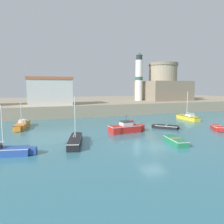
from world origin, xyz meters
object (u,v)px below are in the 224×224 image
at_px(dinghy_green_0, 175,141).
at_px(sailboat_orange_1, 22,125).
at_px(fortress, 163,87).
at_px(sailboat_black_6, 75,141).
at_px(dinghy_black_2, 166,127).
at_px(motorboat_red_8, 126,128).
at_px(sailboat_blue_5, 0,151).
at_px(harbor_shed_near_wharf, 49,91).
at_px(sailboat_yellow_4, 188,117).
at_px(lighthouse, 139,78).
at_px(dinghy_red_3, 218,128).
at_px(mooring_buoy, 131,121).

xyz_separation_m(dinghy_green_0, sailboat_orange_1, (-16.07, 15.86, 0.14)).
bearing_deg(sailboat_orange_1, fortress, 26.72).
relative_size(sailboat_black_6, fortress, 0.49).
xyz_separation_m(dinghy_black_2, motorboat_red_8, (-6.66, -0.34, 0.32)).
height_order(sailboat_blue_5, sailboat_black_6, sailboat_black_6).
bearing_deg(sailboat_black_6, sailboat_blue_5, -168.80).
bearing_deg(harbor_shed_near_wharf, fortress, 12.19).
bearing_deg(sailboat_orange_1, sailboat_yellow_4, -4.49).
bearing_deg(dinghy_green_0, fortress, 58.70).
bearing_deg(motorboat_red_8, dinghy_green_0, -70.14).
relative_size(fortress, lighthouse, 0.95).
relative_size(sailboat_orange_1, dinghy_black_2, 1.85).
bearing_deg(dinghy_red_3, sailboat_orange_1, 156.34).
bearing_deg(sailboat_black_6, motorboat_red_8, 27.03).
distance_m(dinghy_green_0, sailboat_orange_1, 22.59).
distance_m(dinghy_red_3, fortress, 32.60).
height_order(dinghy_black_2, mooring_buoy, mooring_buoy).
relative_size(dinghy_green_0, sailboat_yellow_4, 0.72).
distance_m(motorboat_red_8, mooring_buoy, 8.05).
bearing_deg(dinghy_black_2, dinghy_green_0, -117.72).
bearing_deg(mooring_buoy, dinghy_black_2, -68.95).
bearing_deg(mooring_buoy, sailboat_blue_5, -147.12).
height_order(sailboat_orange_1, sailboat_black_6, sailboat_black_6).
bearing_deg(sailboat_orange_1, mooring_buoy, -5.37).
bearing_deg(fortress, dinghy_green_0, -121.30).
relative_size(sailboat_orange_1, sailboat_black_6, 1.07).
distance_m(sailboat_orange_1, sailboat_black_6, 13.74).
relative_size(motorboat_red_8, fortress, 0.42).
distance_m(motorboat_red_8, lighthouse, 31.82).
distance_m(sailboat_yellow_4, fortress, 23.17).
height_order(dinghy_red_3, harbor_shed_near_wharf, harbor_shed_near_wharf).
bearing_deg(motorboat_red_8, harbor_shed_near_wharf, 112.42).
bearing_deg(sailboat_blue_5, lighthouse, 46.30).
xyz_separation_m(dinghy_green_0, sailboat_black_6, (-10.36, 3.37, 0.11)).
height_order(sailboat_yellow_4, fortress, fortress).
bearing_deg(dinghy_green_0, sailboat_black_6, 162.00).
distance_m(dinghy_green_0, dinghy_black_2, 8.64).
distance_m(sailboat_blue_5, lighthouse, 44.84).
bearing_deg(lighthouse, sailboat_blue_5, -133.70).
relative_size(dinghy_green_0, dinghy_black_2, 1.20).
bearing_deg(dinghy_green_0, dinghy_red_3, 22.02).
distance_m(sailboat_orange_1, motorboat_red_8, 15.93).
relative_size(dinghy_black_2, fortress, 0.29).
bearing_deg(sailboat_black_6, sailboat_yellow_4, 23.73).
bearing_deg(sailboat_orange_1, harbor_shed_near_wharf, 66.68).
xyz_separation_m(sailboat_orange_1, sailboat_black_6, (5.71, -12.50, -0.03)).
distance_m(lighthouse, harbor_shed_near_wharf, 25.02).
height_order(sailboat_orange_1, sailboat_blue_5, sailboat_blue_5).
height_order(sailboat_orange_1, dinghy_red_3, sailboat_orange_1).
height_order(dinghy_black_2, dinghy_red_3, dinghy_red_3).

